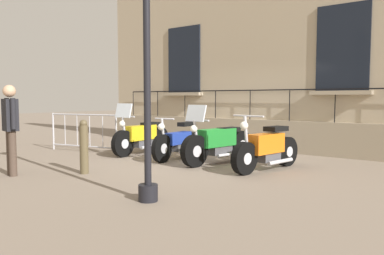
{
  "coord_description": "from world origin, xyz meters",
  "views": [
    {
      "loc": [
        7.15,
        5.28,
        1.47
      ],
      "look_at": [
        0.21,
        0.0,
        0.8
      ],
      "focal_mm": 35.75,
      "sensor_mm": 36.0,
      "label": 1
    }
  ],
  "objects_px": {
    "motorcycle_green": "(218,143)",
    "motorcycle_yellow": "(142,137)",
    "bollard": "(84,147)",
    "crowd_barrier": "(83,131)",
    "motorcycle_blue": "(179,142)",
    "pedestrian_standing": "(10,124)",
    "motorcycle_orange": "(267,149)",
    "lamppost": "(147,41)"
  },
  "relations": [
    {
      "from": "motorcycle_blue",
      "to": "motorcycle_green",
      "type": "bearing_deg",
      "value": 91.66
    },
    {
      "from": "motorcycle_green",
      "to": "motorcycle_orange",
      "type": "relative_size",
      "value": 1.08
    },
    {
      "from": "motorcycle_yellow",
      "to": "lamppost",
      "type": "xyz_separation_m",
      "value": [
        3.28,
        3.38,
        1.82
      ]
    },
    {
      "from": "lamppost",
      "to": "pedestrian_standing",
      "type": "bearing_deg",
      "value": -85.63
    },
    {
      "from": "bollard",
      "to": "motorcycle_green",
      "type": "bearing_deg",
      "value": 151.56
    },
    {
      "from": "motorcycle_green",
      "to": "bollard",
      "type": "relative_size",
      "value": 2.11
    },
    {
      "from": "motorcycle_blue",
      "to": "motorcycle_orange",
      "type": "xyz_separation_m",
      "value": [
        0.09,
        2.37,
        0.03
      ]
    },
    {
      "from": "bollard",
      "to": "motorcycle_yellow",
      "type": "bearing_deg",
      "value": -158.92
    },
    {
      "from": "motorcycle_blue",
      "to": "motorcycle_orange",
      "type": "relative_size",
      "value": 1.01
    },
    {
      "from": "motorcycle_orange",
      "to": "motorcycle_green",
      "type": "bearing_deg",
      "value": -95.52
    },
    {
      "from": "crowd_barrier",
      "to": "motorcycle_yellow",
      "type": "bearing_deg",
      "value": 113.02
    },
    {
      "from": "bollard",
      "to": "motorcycle_blue",
      "type": "bearing_deg",
      "value": 173.4
    },
    {
      "from": "motorcycle_green",
      "to": "pedestrian_standing",
      "type": "xyz_separation_m",
      "value": [
        3.55,
        -2.35,
        0.52
      ]
    },
    {
      "from": "motorcycle_blue",
      "to": "bollard",
      "type": "distance_m",
      "value": 2.59
    },
    {
      "from": "motorcycle_green",
      "to": "pedestrian_standing",
      "type": "height_order",
      "value": "pedestrian_standing"
    },
    {
      "from": "motorcycle_green",
      "to": "pedestrian_standing",
      "type": "bearing_deg",
      "value": -33.56
    },
    {
      "from": "motorcycle_blue",
      "to": "pedestrian_standing",
      "type": "xyz_separation_m",
      "value": [
        3.52,
        -1.24,
        0.57
      ]
    },
    {
      "from": "bollard",
      "to": "pedestrian_standing",
      "type": "relative_size",
      "value": 0.61
    },
    {
      "from": "motorcycle_green",
      "to": "bollard",
      "type": "bearing_deg",
      "value": -28.44
    },
    {
      "from": "motorcycle_blue",
      "to": "lamppost",
      "type": "xyz_separation_m",
      "value": [
        3.26,
        2.08,
        1.86
      ]
    },
    {
      "from": "motorcycle_orange",
      "to": "lamppost",
      "type": "bearing_deg",
      "value": -5.2
    },
    {
      "from": "motorcycle_yellow",
      "to": "motorcycle_green",
      "type": "distance_m",
      "value": 2.41
    },
    {
      "from": "motorcycle_yellow",
      "to": "crowd_barrier",
      "type": "xyz_separation_m",
      "value": [
        0.67,
        -1.57,
        0.11
      ]
    },
    {
      "from": "motorcycle_yellow",
      "to": "pedestrian_standing",
      "type": "height_order",
      "value": "pedestrian_standing"
    },
    {
      "from": "motorcycle_blue",
      "to": "pedestrian_standing",
      "type": "relative_size",
      "value": 1.2
    },
    {
      "from": "motorcycle_yellow",
      "to": "pedestrian_standing",
      "type": "distance_m",
      "value": 3.57
    },
    {
      "from": "motorcycle_green",
      "to": "bollard",
      "type": "xyz_separation_m",
      "value": [
        2.6,
        -1.41,
        0.08
      ]
    },
    {
      "from": "motorcycle_green",
      "to": "motorcycle_yellow",
      "type": "bearing_deg",
      "value": -89.55
    },
    {
      "from": "crowd_barrier",
      "to": "motorcycle_orange",
      "type": "bearing_deg",
      "value": 96.16
    },
    {
      "from": "motorcycle_orange",
      "to": "bollard",
      "type": "height_order",
      "value": "motorcycle_orange"
    },
    {
      "from": "motorcycle_yellow",
      "to": "bollard",
      "type": "relative_size",
      "value": 1.97
    },
    {
      "from": "pedestrian_standing",
      "to": "motorcycle_orange",
      "type": "bearing_deg",
      "value": 133.49
    },
    {
      "from": "bollard",
      "to": "pedestrian_standing",
      "type": "bearing_deg",
      "value": -44.93
    },
    {
      "from": "motorcycle_blue",
      "to": "lamppost",
      "type": "relative_size",
      "value": 0.49
    },
    {
      "from": "lamppost",
      "to": "crowd_barrier",
      "type": "xyz_separation_m",
      "value": [
        -2.61,
        -4.95,
        -1.7
      ]
    },
    {
      "from": "motorcycle_blue",
      "to": "motorcycle_green",
      "type": "relative_size",
      "value": 0.93
    },
    {
      "from": "motorcycle_yellow",
      "to": "crowd_barrier",
      "type": "bearing_deg",
      "value": -66.98
    },
    {
      "from": "motorcycle_blue",
      "to": "crowd_barrier",
      "type": "relative_size",
      "value": 0.94
    },
    {
      "from": "lamppost",
      "to": "pedestrian_standing",
      "type": "height_order",
      "value": "lamppost"
    },
    {
      "from": "motorcycle_orange",
      "to": "crowd_barrier",
      "type": "distance_m",
      "value": 5.27
    },
    {
      "from": "motorcycle_yellow",
      "to": "motorcycle_orange",
      "type": "xyz_separation_m",
      "value": [
        0.1,
        3.66,
        -0.01
      ]
    },
    {
      "from": "motorcycle_blue",
      "to": "bollard",
      "type": "bearing_deg",
      "value": -6.6
    }
  ]
}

